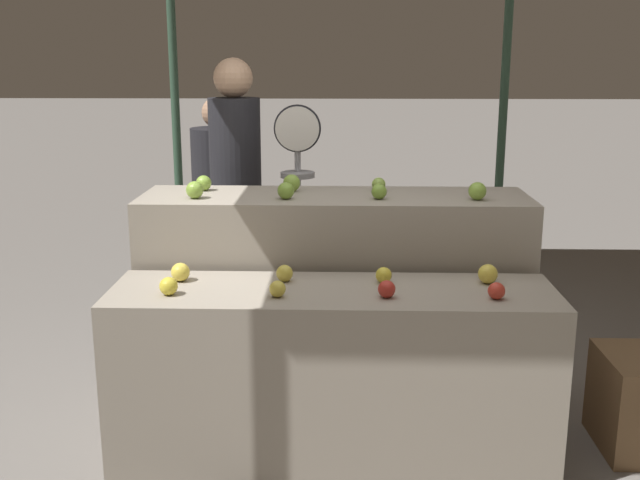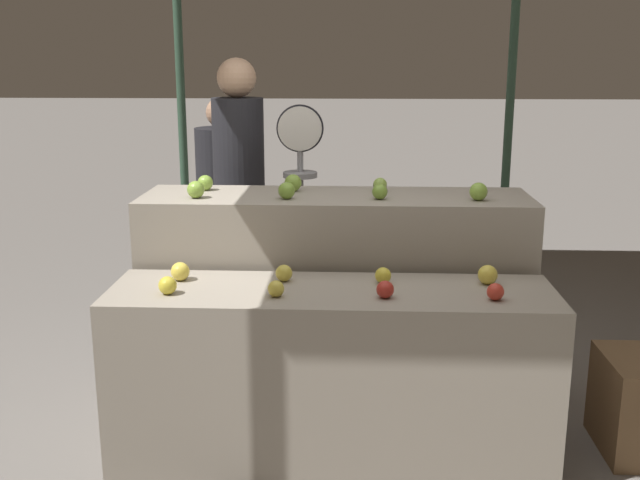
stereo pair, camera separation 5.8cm
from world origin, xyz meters
name	(u,v)px [view 1 (the left image)]	position (x,y,z in m)	size (l,w,h in m)	color
ground_plane	(332,460)	(0.00, 0.00, 0.00)	(60.00, 60.00, 0.00)	slate
display_counter_front	(332,377)	(0.00, 0.00, 0.42)	(1.97, 0.55, 0.83)	gray
display_counter_back	(334,302)	(0.00, 0.60, 0.57)	(1.97, 0.55, 1.14)	gray
apple_front_0	(169,286)	(-0.70, -0.10, 0.87)	(0.08, 0.08, 0.08)	gold
apple_front_1	(278,289)	(-0.23, -0.11, 0.87)	(0.07, 0.07, 0.07)	gold
apple_front_2	(387,289)	(0.23, -0.11, 0.87)	(0.08, 0.08, 0.08)	#B72D23
apple_front_3	(496,291)	(0.69, -0.11, 0.87)	(0.07, 0.07, 0.07)	red
apple_front_4	(180,272)	(-0.70, 0.11, 0.88)	(0.09, 0.09, 0.09)	yellow
apple_front_5	(285,273)	(-0.22, 0.12, 0.87)	(0.08, 0.08, 0.08)	gold
apple_front_6	(384,275)	(0.23, 0.11, 0.87)	(0.07, 0.07, 0.07)	gold
apple_front_7	(488,274)	(0.70, 0.11, 0.88)	(0.09, 0.09, 0.09)	yellow
apple_back_0	(195,190)	(-0.69, 0.49, 1.19)	(0.09, 0.09, 0.09)	#84AD3D
apple_back_1	(286,191)	(-0.24, 0.49, 1.19)	(0.08, 0.08, 0.08)	#7AA338
apple_back_2	(379,192)	(0.22, 0.50, 1.18)	(0.08, 0.08, 0.08)	#7AA338
apple_back_3	(477,191)	(0.70, 0.49, 1.19)	(0.09, 0.09, 0.09)	#84AD3D
apple_back_4	(204,183)	(-0.69, 0.71, 1.18)	(0.08, 0.08, 0.08)	#84AD3D
apple_back_5	(292,183)	(-0.23, 0.70, 1.19)	(0.09, 0.09, 0.09)	#84AD3D
apple_back_6	(379,185)	(0.23, 0.72, 1.18)	(0.07, 0.07, 0.07)	#8EB247
produce_scale	(298,179)	(-0.22, 1.19, 1.13)	(0.27, 0.20, 1.56)	#99999E
person_vendor_at_scale	(236,180)	(-0.63, 1.46, 1.08)	(0.36, 0.36, 1.82)	#2D2D38
person_customer_left	(220,196)	(-0.80, 1.88, 0.90)	(0.41, 0.41, 1.57)	#2D2D38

